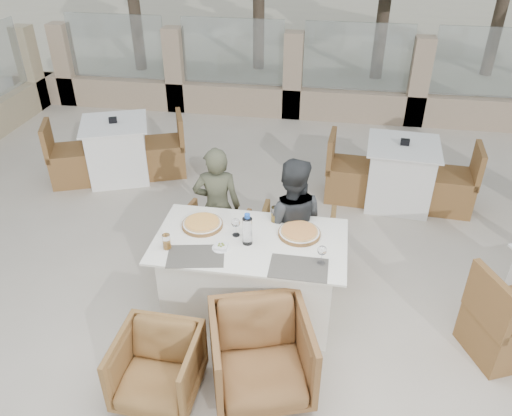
% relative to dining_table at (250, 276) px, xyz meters
% --- Properties ---
extents(ground, '(80.00, 80.00, 0.00)m').
position_rel_dining_table_xyz_m(ground, '(-0.12, -0.05, -0.39)').
color(ground, beige).
rests_on(ground, ground).
extents(sand_patch, '(30.00, 16.00, 0.01)m').
position_rel_dining_table_xyz_m(sand_patch, '(-0.12, 13.95, -0.38)').
color(sand_patch, beige).
rests_on(sand_patch, ground).
extents(perimeter_wall_far, '(10.00, 0.34, 1.60)m').
position_rel_dining_table_xyz_m(perimeter_wall_far, '(-0.12, 4.75, 0.42)').
color(perimeter_wall_far, tan).
rests_on(perimeter_wall_far, ground).
extents(dining_table, '(1.60, 0.90, 0.77)m').
position_rel_dining_table_xyz_m(dining_table, '(0.00, 0.00, 0.00)').
color(dining_table, white).
rests_on(dining_table, ground).
extents(placemat_near_left, '(0.50, 0.38, 0.00)m').
position_rel_dining_table_xyz_m(placemat_near_left, '(-0.39, -0.29, 0.39)').
color(placemat_near_left, '#514E46').
rests_on(placemat_near_left, dining_table).
extents(placemat_near_right, '(0.45, 0.30, 0.00)m').
position_rel_dining_table_xyz_m(placemat_near_right, '(0.43, -0.30, 0.39)').
color(placemat_near_right, '#56524A').
rests_on(placemat_near_right, dining_table).
extents(pizza_left, '(0.45, 0.45, 0.05)m').
position_rel_dining_table_xyz_m(pizza_left, '(-0.44, 0.14, 0.41)').
color(pizza_left, orange).
rests_on(pizza_left, dining_table).
extents(pizza_right, '(0.45, 0.45, 0.05)m').
position_rel_dining_table_xyz_m(pizza_right, '(0.40, 0.14, 0.41)').
color(pizza_right, '#CA551B').
rests_on(pizza_right, dining_table).
extents(water_bottle, '(0.11, 0.11, 0.28)m').
position_rel_dining_table_xyz_m(water_bottle, '(-0.01, -0.05, 0.53)').
color(water_bottle, '#9EB4CF').
rests_on(water_bottle, dining_table).
extents(wine_glass_centre, '(0.09, 0.09, 0.18)m').
position_rel_dining_table_xyz_m(wine_glass_centre, '(-0.13, 0.05, 0.48)').
color(wine_glass_centre, silver).
rests_on(wine_glass_centre, dining_table).
extents(wine_glass_corner, '(0.08, 0.08, 0.18)m').
position_rel_dining_table_xyz_m(wine_glass_corner, '(0.60, -0.22, 0.48)').
color(wine_glass_corner, silver).
rests_on(wine_glass_corner, dining_table).
extents(beer_glass_left, '(0.08, 0.08, 0.13)m').
position_rel_dining_table_xyz_m(beer_glass_left, '(-0.65, -0.22, 0.45)').
color(beer_glass_left, '#C67B1C').
rests_on(beer_glass_left, dining_table).
extents(beer_glass_right, '(0.09, 0.09, 0.14)m').
position_rel_dining_table_xyz_m(beer_glass_right, '(0.17, 0.32, 0.46)').
color(beer_glass_right, '#C38E1B').
rests_on(beer_glass_right, dining_table).
extents(olive_dish, '(0.12, 0.12, 0.04)m').
position_rel_dining_table_xyz_m(olive_dish, '(-0.21, -0.15, 0.41)').
color(olive_dish, white).
rests_on(olive_dish, dining_table).
extents(armchair_far_left, '(0.75, 0.76, 0.60)m').
position_rel_dining_table_xyz_m(armchair_far_left, '(-0.49, 0.55, -0.09)').
color(armchair_far_left, '#9C6838').
rests_on(armchair_far_left, ground).
extents(armchair_far_right, '(0.72, 0.74, 0.66)m').
position_rel_dining_table_xyz_m(armchair_far_right, '(0.34, 0.56, -0.05)').
color(armchair_far_right, olive).
rests_on(armchair_far_right, ground).
extents(armchair_near_left, '(0.60, 0.62, 0.55)m').
position_rel_dining_table_xyz_m(armchair_near_left, '(-0.52, -1.00, -0.11)').
color(armchair_near_left, brown).
rests_on(armchair_near_left, ground).
extents(armchair_near_right, '(0.90, 0.91, 0.67)m').
position_rel_dining_table_xyz_m(armchair_near_right, '(0.22, -0.82, -0.05)').
color(armchair_near_right, brown).
rests_on(armchair_near_right, ground).
extents(diner_left, '(0.50, 0.37, 1.26)m').
position_rel_dining_table_xyz_m(diner_left, '(-0.44, 0.68, 0.25)').
color(diner_left, '#4C4E39').
rests_on(diner_left, ground).
extents(diner_right, '(0.65, 0.52, 1.31)m').
position_rel_dining_table_xyz_m(diner_right, '(0.29, 0.47, 0.27)').
color(diner_right, '#333638').
rests_on(diner_right, ground).
extents(bg_table_a, '(1.83, 1.36, 0.77)m').
position_rel_dining_table_xyz_m(bg_table_a, '(-2.15, 2.22, 0.00)').
color(bg_table_a, white).
rests_on(bg_table_a, ground).
extents(bg_table_b, '(1.69, 0.93, 0.77)m').
position_rel_dining_table_xyz_m(bg_table_b, '(1.43, 2.14, 0.00)').
color(bg_table_b, white).
rests_on(bg_table_b, ground).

